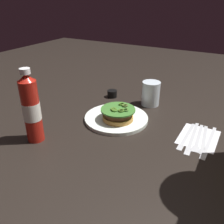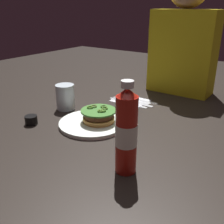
% 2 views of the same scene
% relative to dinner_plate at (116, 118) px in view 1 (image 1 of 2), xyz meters
% --- Properties ---
extents(ground_plane, '(3.00, 3.00, 0.00)m').
position_rel_dinner_plate_xyz_m(ground_plane, '(0.08, 0.06, -0.01)').
color(ground_plane, black).
extents(dinner_plate, '(0.25, 0.25, 0.01)m').
position_rel_dinner_plate_xyz_m(dinner_plate, '(0.00, 0.00, 0.00)').
color(dinner_plate, white).
rests_on(dinner_plate, ground_plane).
extents(burger_sandwich, '(0.13, 0.13, 0.05)m').
position_rel_dinner_plate_xyz_m(burger_sandwich, '(0.02, 0.02, 0.03)').
color(burger_sandwich, '#BD883E').
rests_on(burger_sandwich, dinner_plate).
extents(ketchup_bottle, '(0.06, 0.06, 0.25)m').
position_rel_dinner_plate_xyz_m(ketchup_bottle, '(0.26, -0.18, 0.11)').
color(ketchup_bottle, '#B01D13').
rests_on(ketchup_bottle, ground_plane).
extents(water_glass, '(0.08, 0.08, 0.11)m').
position_rel_dinner_plate_xyz_m(water_glass, '(-0.20, 0.07, 0.05)').
color(water_glass, silver).
rests_on(water_glass, ground_plane).
extents(condiment_cup, '(0.05, 0.05, 0.03)m').
position_rel_dinner_plate_xyz_m(condiment_cup, '(-0.20, -0.13, 0.01)').
color(condiment_cup, black).
rests_on(condiment_cup, ground_plane).
extents(napkin, '(0.16, 0.13, 0.00)m').
position_rel_dinner_plate_xyz_m(napkin, '(-0.03, 0.32, -0.01)').
color(napkin, silver).
rests_on(napkin, ground_plane).
extents(butter_knife, '(0.20, 0.02, 0.00)m').
position_rel_dinner_plate_xyz_m(butter_knife, '(-0.00, 0.28, -0.00)').
color(butter_knife, silver).
rests_on(butter_knife, napkin).
extents(table_knife, '(0.23, 0.03, 0.00)m').
position_rel_dinner_plate_xyz_m(table_knife, '(0.00, 0.30, -0.00)').
color(table_knife, silver).
rests_on(table_knife, napkin).
extents(fork_utensil, '(0.19, 0.03, 0.00)m').
position_rel_dinner_plate_xyz_m(fork_utensil, '(-0.01, 0.32, -0.00)').
color(fork_utensil, silver).
rests_on(fork_utensil, napkin).
extents(spoon_utensil, '(0.19, 0.04, 0.00)m').
position_rel_dinner_plate_xyz_m(spoon_utensil, '(0.00, 0.34, -0.00)').
color(spoon_utensil, silver).
rests_on(spoon_utensil, napkin).
extents(steak_knife, '(0.22, 0.02, 0.00)m').
position_rel_dinner_plate_xyz_m(steak_knife, '(0.00, 0.35, -0.00)').
color(steak_knife, silver).
rests_on(steak_knife, napkin).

